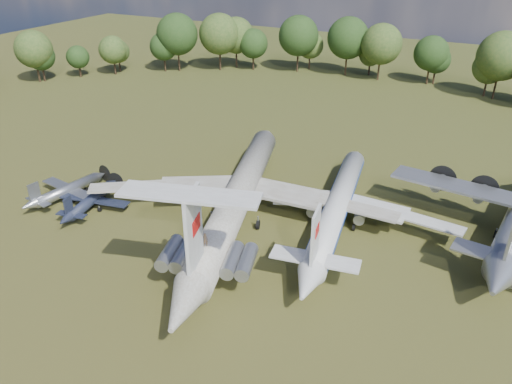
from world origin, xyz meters
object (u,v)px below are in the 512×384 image
at_px(tu104_jet, 337,210).
at_px(small_prop_northwest, 68,192).
at_px(person_on_il62, 205,240).
at_px(il62_airliner, 238,201).
at_px(small_prop_west, 91,202).

distance_m(tu104_jet, small_prop_northwest, 41.67).
distance_m(small_prop_northwest, person_on_il62, 32.75).
distance_m(il62_airliner, small_prop_west, 22.44).
distance_m(il62_airliner, person_on_il62, 16.60).
relative_size(il62_airliner, small_prop_northwest, 3.55).
bearing_deg(il62_airliner, tu104_jet, 5.23).
height_order(il62_airliner, person_on_il62, person_on_il62).
distance_m(il62_airliner, small_prop_northwest, 27.57).
xyz_separation_m(tu104_jet, person_on_il62, (-9.06, -20.57, 4.37)).
bearing_deg(person_on_il62, small_prop_west, -43.82).
relative_size(il62_airliner, person_on_il62, 33.44).
xyz_separation_m(small_prop_west, person_on_il62, (25.37, -8.20, 5.49)).
bearing_deg(tu104_jet, person_on_il62, -121.87).
height_order(small_prop_west, person_on_il62, person_on_il62).
relative_size(il62_airliner, small_prop_west, 3.72).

